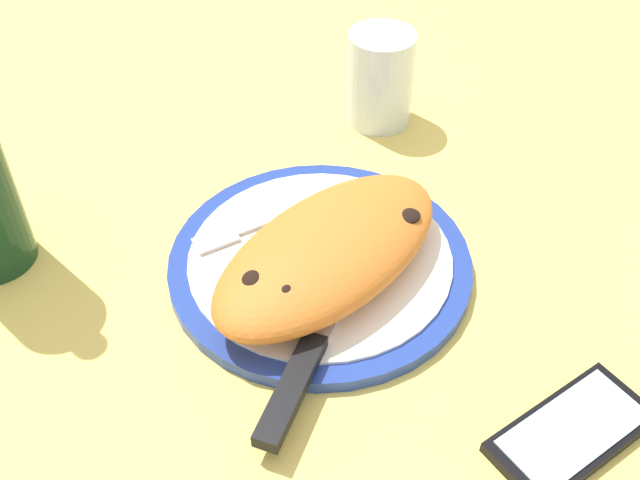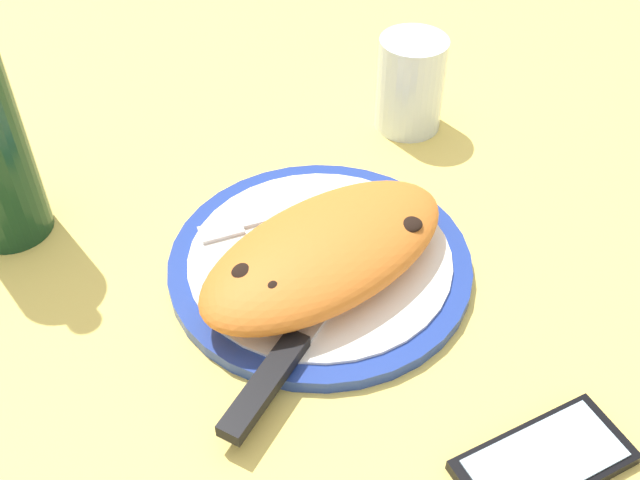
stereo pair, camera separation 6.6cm
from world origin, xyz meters
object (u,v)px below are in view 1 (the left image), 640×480
Objects in this scene: calzone at (329,251)px; plate at (320,263)px; smartphone at (572,432)px; knife at (309,354)px; fork at (267,221)px; water_glass at (380,84)px.

plate is at bearing -112.30° from calzone.
plate is at bearing -87.07° from smartphone.
knife is at bearing 36.14° from calzone.
water_glass reaches higher than fork.
smartphone is at bearing 118.86° from knife.
fork is at bearing -119.29° from knife.
water_glass reaches higher than knife.
water_glass reaches higher than calzone.
calzone is 23.83cm from smartphone.
smartphone is 1.29× the size of water_glass.
plate is at bearing -138.36° from knife.
smartphone is (-9.83, 17.83, -1.49)cm from knife.
smartphone is (-2.09, 23.48, -3.54)cm from calzone.
knife is (7.98, 14.23, 0.29)cm from fork.
water_glass is (-21.76, -5.94, 2.82)cm from fork.
fork reaches higher than plate.
fork is at bearing -91.65° from calzone.
smartphone is (-1.85, 32.06, -1.20)cm from fork.
plate is 11.48cm from knife.
calzone is 1.07× the size of knife.
plate is 1.08× the size of calzone.
knife reaches higher than fork.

